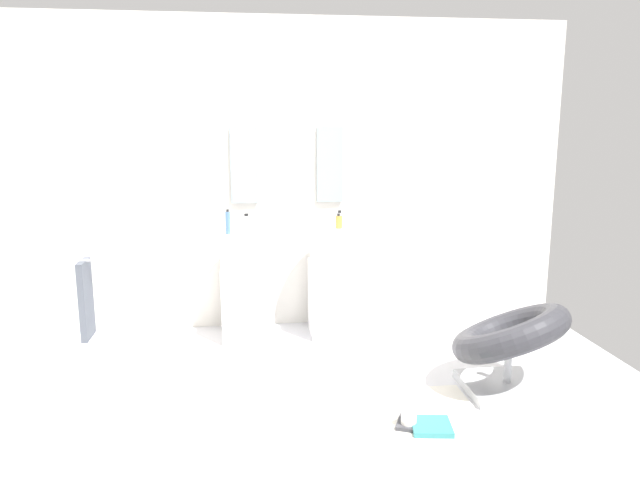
{
  "coord_description": "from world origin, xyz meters",
  "views": [
    {
      "loc": [
        -0.34,
        -3.4,
        1.73
      ],
      "look_at": [
        0.15,
        0.55,
        0.95
      ],
      "focal_mm": 33.26,
      "sensor_mm": 36.0,
      "label": 1
    }
  ],
  "objects_px": {
    "lounge_chair": "(509,340)",
    "pedestal_sink_left": "(247,285)",
    "soap_bottle_clear": "(246,222)",
    "coffee_mug": "(409,418)",
    "pedestal_sink_right": "(334,282)",
    "soap_bottle_grey": "(340,220)",
    "soap_bottle_amber": "(339,222)",
    "towel_rack": "(81,303)",
    "magazine_charcoal": "(418,424)",
    "magazine_teal": "(431,426)",
    "soap_bottle_blue": "(228,222)",
    "soap_bottle_white": "(247,223)"
  },
  "relations": [
    {
      "from": "lounge_chair",
      "to": "pedestal_sink_left",
      "type": "bearing_deg",
      "value": 144.14
    },
    {
      "from": "soap_bottle_clear",
      "to": "coffee_mug",
      "type": "bearing_deg",
      "value": -62.83
    },
    {
      "from": "pedestal_sink_right",
      "to": "soap_bottle_grey",
      "type": "xyz_separation_m",
      "value": [
        0.06,
        0.1,
        0.51
      ]
    },
    {
      "from": "pedestal_sink_right",
      "to": "soap_bottle_amber",
      "type": "bearing_deg",
      "value": 61.18
    },
    {
      "from": "pedestal_sink_left",
      "to": "towel_rack",
      "type": "bearing_deg",
      "value": -136.55
    },
    {
      "from": "pedestal_sink_right",
      "to": "magazine_charcoal",
      "type": "xyz_separation_m",
      "value": [
        0.25,
        -1.63,
        -0.42
      ]
    },
    {
      "from": "pedestal_sink_left",
      "to": "lounge_chair",
      "type": "bearing_deg",
      "value": -35.86
    },
    {
      "from": "lounge_chair",
      "to": "magazine_teal",
      "type": "bearing_deg",
      "value": -145.8
    },
    {
      "from": "soap_bottle_clear",
      "to": "soap_bottle_grey",
      "type": "xyz_separation_m",
      "value": [
        0.77,
        -0.04,
        0.01
      ]
    },
    {
      "from": "magazine_teal",
      "to": "lounge_chair",
      "type": "bearing_deg",
      "value": 42.59
    },
    {
      "from": "pedestal_sink_right",
      "to": "soap_bottle_blue",
      "type": "distance_m",
      "value": 1.01
    },
    {
      "from": "soap_bottle_clear",
      "to": "soap_bottle_grey",
      "type": "height_order",
      "value": "soap_bottle_grey"
    },
    {
      "from": "magazine_charcoal",
      "to": "soap_bottle_blue",
      "type": "height_order",
      "value": "soap_bottle_blue"
    },
    {
      "from": "soap_bottle_white",
      "to": "soap_bottle_clear",
      "type": "bearing_deg",
      "value": 95.16
    },
    {
      "from": "pedestal_sink_right",
      "to": "magazine_teal",
      "type": "bearing_deg",
      "value": -79.12
    },
    {
      "from": "towel_rack",
      "to": "magazine_teal",
      "type": "xyz_separation_m",
      "value": [
        2.07,
        -0.69,
        -0.6
      ]
    },
    {
      "from": "magazine_charcoal",
      "to": "soap_bottle_white",
      "type": "relative_size",
      "value": 1.76
    },
    {
      "from": "magazine_teal",
      "to": "coffee_mug",
      "type": "xyz_separation_m",
      "value": [
        -0.12,
        0.04,
        0.04
      ]
    },
    {
      "from": "pedestal_sink_left",
      "to": "coffee_mug",
      "type": "xyz_separation_m",
      "value": [
        0.92,
        -1.63,
        -0.38
      ]
    },
    {
      "from": "lounge_chair",
      "to": "soap_bottle_amber",
      "type": "bearing_deg",
      "value": 124.98
    },
    {
      "from": "pedestal_sink_left",
      "to": "soap_bottle_grey",
      "type": "height_order",
      "value": "soap_bottle_grey"
    },
    {
      "from": "lounge_chair",
      "to": "soap_bottle_grey",
      "type": "xyz_separation_m",
      "value": [
        -0.91,
        1.33,
        0.6
      ]
    },
    {
      "from": "soap_bottle_blue",
      "to": "soap_bottle_grey",
      "type": "height_order",
      "value": "soap_bottle_blue"
    },
    {
      "from": "soap_bottle_blue",
      "to": "soap_bottle_grey",
      "type": "distance_m",
      "value": 0.93
    },
    {
      "from": "pedestal_sink_right",
      "to": "lounge_chair",
      "type": "xyz_separation_m",
      "value": [
        0.97,
        -1.22,
        -0.09
      ]
    },
    {
      "from": "coffee_mug",
      "to": "soap_bottle_amber",
      "type": "bearing_deg",
      "value": 94.82
    },
    {
      "from": "pedestal_sink_left",
      "to": "soap_bottle_clear",
      "type": "xyz_separation_m",
      "value": [
        0.01,
        0.14,
        0.5
      ]
    },
    {
      "from": "magazine_charcoal",
      "to": "soap_bottle_clear",
      "type": "height_order",
      "value": "soap_bottle_clear"
    },
    {
      "from": "lounge_chair",
      "to": "soap_bottle_white",
      "type": "height_order",
      "value": "soap_bottle_white"
    },
    {
      "from": "lounge_chair",
      "to": "soap_bottle_blue",
      "type": "xyz_separation_m",
      "value": [
        -1.83,
        1.17,
        0.62
      ]
    },
    {
      "from": "soap_bottle_grey",
      "to": "coffee_mug",
      "type": "bearing_deg",
      "value": -85.42
    },
    {
      "from": "soap_bottle_amber",
      "to": "magazine_teal",
      "type": "bearing_deg",
      "value": -81.3
    },
    {
      "from": "pedestal_sink_left",
      "to": "magazine_charcoal",
      "type": "height_order",
      "value": "pedestal_sink_left"
    },
    {
      "from": "magazine_teal",
      "to": "magazine_charcoal",
      "type": "height_order",
      "value": "magazine_teal"
    },
    {
      "from": "magazine_teal",
      "to": "soap_bottle_blue",
      "type": "xyz_separation_m",
      "value": [
        -1.18,
        1.62,
        0.95
      ]
    },
    {
      "from": "lounge_chair",
      "to": "soap_bottle_blue",
      "type": "height_order",
      "value": "soap_bottle_blue"
    },
    {
      "from": "pedestal_sink_left",
      "to": "magazine_teal",
      "type": "xyz_separation_m",
      "value": [
        1.04,
        -1.67,
        -0.42
      ]
    },
    {
      "from": "pedestal_sink_left",
      "to": "soap_bottle_grey",
      "type": "relative_size",
      "value": 6.6
    },
    {
      "from": "pedestal_sink_right",
      "to": "soap_bottle_white",
      "type": "distance_m",
      "value": 0.87
    },
    {
      "from": "pedestal_sink_right",
      "to": "soap_bottle_white",
      "type": "bearing_deg",
      "value": 172.13
    },
    {
      "from": "magazine_teal",
      "to": "soap_bottle_white",
      "type": "xyz_separation_m",
      "value": [
        -1.03,
        1.76,
        0.92
      ]
    },
    {
      "from": "pedestal_sink_left",
      "to": "soap_bottle_amber",
      "type": "height_order",
      "value": "soap_bottle_amber"
    },
    {
      "from": "pedestal_sink_right",
      "to": "soap_bottle_grey",
      "type": "bearing_deg",
      "value": 60.88
    },
    {
      "from": "coffee_mug",
      "to": "soap_bottle_clear",
      "type": "distance_m",
      "value": 2.17
    },
    {
      "from": "towel_rack",
      "to": "soap_bottle_grey",
      "type": "height_order",
      "value": "soap_bottle_grey"
    },
    {
      "from": "towel_rack",
      "to": "pedestal_sink_left",
      "type": "bearing_deg",
      "value": 43.45
    },
    {
      "from": "pedestal_sink_left",
      "to": "coffee_mug",
      "type": "distance_m",
      "value": 1.91
    },
    {
      "from": "magazine_charcoal",
      "to": "soap_bottle_amber",
      "type": "height_order",
      "value": "soap_bottle_amber"
    },
    {
      "from": "magazine_charcoal",
      "to": "coffee_mug",
      "type": "distance_m",
      "value": 0.07
    },
    {
      "from": "lounge_chair",
      "to": "magazine_charcoal",
      "type": "distance_m",
      "value": 0.89
    }
  ]
}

